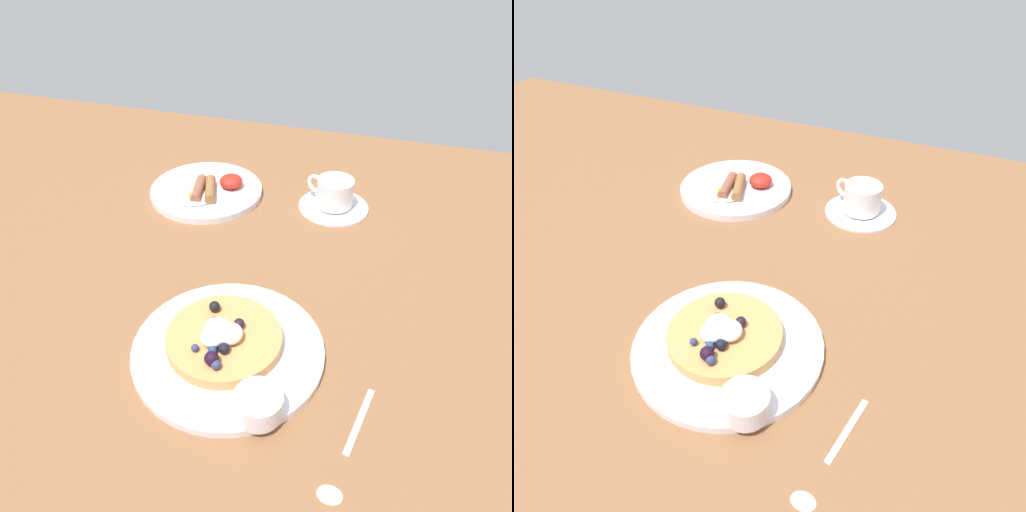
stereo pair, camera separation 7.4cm
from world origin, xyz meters
The scene contains 9 objects.
ground_plane centered at (0.00, 0.00, -0.01)m, with size 2.05×1.18×0.03m, color brown.
pancake_plate centered at (0.06, -0.17, 0.01)m, with size 0.26×0.26×0.01m, color white.
pancake_with_berries centered at (0.06, -0.17, 0.02)m, with size 0.16×0.16×0.04m.
syrup_ramekin centered at (0.13, -0.26, 0.03)m, with size 0.06×0.06×0.03m.
breakfast_plate centered at (-0.12, 0.22, 0.01)m, with size 0.23×0.23×0.01m, color white.
fried_breakfast centered at (-0.10, 0.21, 0.02)m, with size 0.12×0.12×0.03m.
coffee_saucer centered at (0.14, 0.24, 0.00)m, with size 0.14×0.14×0.01m, color white.
coffee_cup centered at (0.14, 0.24, 0.04)m, with size 0.10×0.07×0.05m.
teaspoon centered at (0.24, -0.29, 0.00)m, with size 0.05×0.16×0.01m.
Camera 1 is at (0.23, -0.60, 0.53)m, focal length 35.26 mm.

